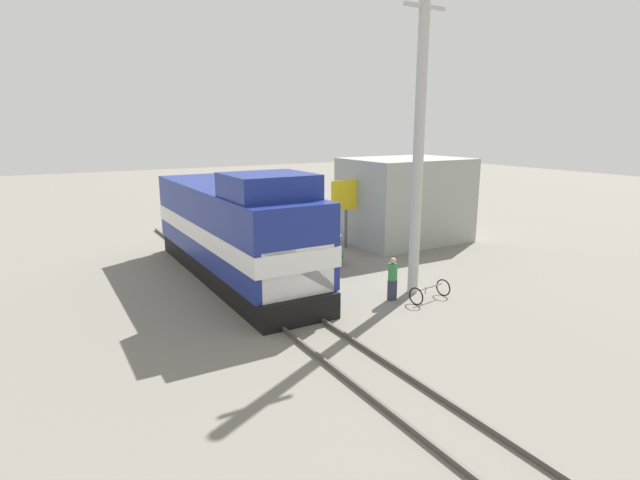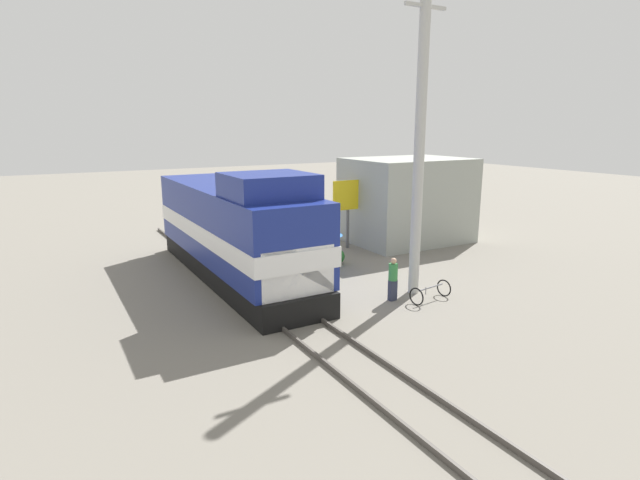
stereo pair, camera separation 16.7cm
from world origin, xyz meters
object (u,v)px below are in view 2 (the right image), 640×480
Objects in this scene: bicycle at (430,292)px; locomotive at (236,232)px; utility_pole at (420,137)px; billboard_sign at (348,199)px; person_bystander at (393,278)px; vendor_umbrella at (322,231)px.

locomotive is at bearing -147.83° from bicycle.
utility_pole is 8.31m from billboard_sign.
person_bystander is (-2.97, -7.73, -1.74)m from billboard_sign.
vendor_umbrella is 1.18× the size of bicycle.
utility_pole is 5.25m from person_bystander.
billboard_sign is (7.06, 2.37, 0.55)m from locomotive.
billboard_sign is (1.70, 7.41, -3.35)m from utility_pole.
bicycle is at bearing -93.90° from utility_pole.
vendor_umbrella is 4.96m from person_bystander.
locomotive is 7.38× the size of bicycle.
vendor_umbrella reaches higher than person_bystander.
utility_pole reaches higher than locomotive.
locomotive is 6.27× the size of vendor_umbrella.
utility_pole reaches higher than billboard_sign.
person_bystander is (0.24, -4.87, -0.91)m from vendor_umbrella.
person_bystander is at bearing -52.67° from locomotive.
locomotive is 7.47m from billboard_sign.
utility_pole is 3.28× the size of billboard_sign.
utility_pole reaches higher than person_bystander.
vendor_umbrella is at bearing -138.42° from billboard_sign.
locomotive is 7.69× the size of person_bystander.
person_bystander is at bearing -111.05° from billboard_sign.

